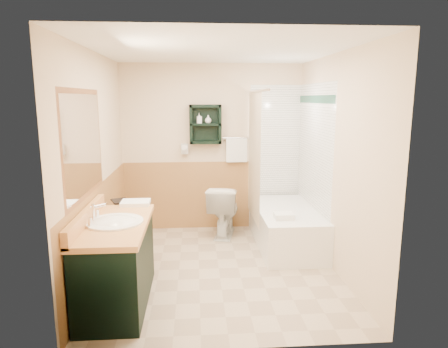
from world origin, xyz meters
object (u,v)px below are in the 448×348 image
vanity (117,263)px  bathtub (286,227)px  wall_shelf (205,124)px  soap_bottle_a (199,121)px  toilet (224,210)px  vanity_book (112,193)px  hair_dryer (185,149)px  soap_bottle_b (208,120)px

vanity → bathtub: bearing=35.3°
wall_shelf → soap_bottle_a: (-0.09, -0.01, 0.05)m
vanity → toilet: (1.14, 1.85, -0.04)m
wall_shelf → vanity_book: 1.87m
hair_dryer → bathtub: size_ratio=0.16×
hair_dryer → soap_bottle_a: 0.45m
wall_shelf → bathtub: size_ratio=0.37×
toilet → soap_bottle_a: 1.31m
hair_dryer → soap_bottle_b: (0.34, -0.03, 0.41)m
wall_shelf → toilet: (0.24, -0.26, -1.19)m
wall_shelf → soap_bottle_b: (0.04, -0.01, 0.06)m
hair_dryer → soap_bottle_b: soap_bottle_b is taller
hair_dryer → vanity: bearing=-105.6°
bathtub → soap_bottle_b: soap_bottle_b is taller
bathtub → toilet: toilet is taller
vanity → vanity_book: bearing=103.0°
vanity → toilet: 2.17m
toilet → soap_bottle_b: soap_bottle_b is taller
bathtub → vanity: bearing=-144.7°
bathtub → toilet: bearing=148.0°
vanity_book → soap_bottle_a: (0.97, 1.39, 0.70)m
wall_shelf → vanity_book: size_ratio=2.51×
hair_dryer → vanity: (-0.59, -2.13, -0.80)m
vanity_book → soap_bottle_b: bearing=29.9°
hair_dryer → soap_bottle_b: size_ratio=2.09×
bathtub → soap_bottle_b: (-0.98, 0.75, 1.36)m
vanity_book → soap_bottle_b: soap_bottle_b is taller
bathtub → toilet: 0.93m
vanity → toilet: bearing=58.3°
hair_dryer → vanity_book: size_ratio=1.10×
soap_bottle_a → wall_shelf: bearing=3.3°
bathtub → vanity_book: size_ratio=6.84×
vanity → vanity_book: (-0.17, 0.72, 0.51)m
toilet → vanity: bearing=70.7°
vanity_book → soap_bottle_b: 1.91m
wall_shelf → hair_dryer: wall_shelf is taller
wall_shelf → bathtub: bearing=-36.2°
soap_bottle_a → soap_bottle_b: size_ratio=1.26×
bathtub → vanity_book: 2.28m
vanity → soap_bottle_a: 2.55m
hair_dryer → soap_bottle_a: soap_bottle_a is taller
hair_dryer → vanity: hair_dryer is taller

